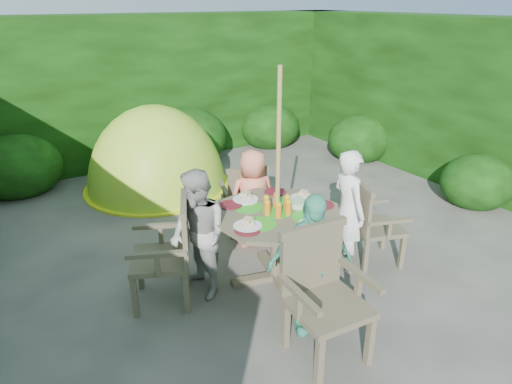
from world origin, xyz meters
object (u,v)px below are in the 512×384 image
patio_table (277,223)px  child_front (310,264)px  parasol_pole (278,182)px  child_right (348,211)px  garden_chair_front (322,292)px  dome_tent (158,187)px  garden_chair_left (169,251)px  garden_chair_back (245,198)px  child_left (199,235)px  child_back (253,198)px  garden_chair_right (371,222)px

patio_table → child_front: 0.80m
parasol_pole → child_right: bearing=-13.7°
patio_table → garden_chair_front: bearing=-104.7°
patio_table → child_right: 0.80m
garden_chair_front → dome_tent: 4.18m
garden_chair_left → garden_chair_front: bearing=55.5°
parasol_pole → garden_chair_back: parasol_pole is taller
patio_table → garden_chair_back: patio_table is taller
child_right → child_front: child_right is taller
patio_table → child_left: child_left is taller
child_back → child_front: size_ratio=0.91×
child_left → garden_chair_front: bearing=16.6°
parasol_pole → dome_tent: parasol_pole is taller
garden_chair_left → patio_table: bearing=101.3°
garden_chair_right → garden_chair_left: (-2.13, 0.50, 0.05)m
patio_table → garden_chair_front: size_ratio=1.54×
parasol_pole → garden_chair_right: bearing=-13.3°
patio_table → parasol_pole: 0.44m
dome_tent → child_right: bearing=-64.5°
child_back → garden_chair_left: bearing=36.3°
garden_chair_front → child_front: (0.08, 0.28, 0.09)m
garden_chair_back → parasol_pole: bearing=92.7°
child_left → child_back: size_ratio=1.10×
child_left → dome_tent: size_ratio=0.50×
patio_table → garden_chair_right: patio_table is taller
garden_chair_left → child_left: bearing=103.6°
child_right → dome_tent: bearing=24.8°
garden_chair_right → child_back: bearing=59.6°
garden_chair_left → child_left: size_ratio=0.78×
patio_table → dome_tent: dome_tent is taller
child_front → child_left: bearing=138.9°
garden_chair_front → child_front: size_ratio=0.81×
parasol_pole → dome_tent: size_ratio=0.86×
dome_tent → garden_chair_front: bearing=-81.9°
garden_chair_back → child_left: size_ratio=0.68×
garden_chair_left → child_front: (0.87, -1.02, 0.11)m
garden_chair_front → garden_chair_right: bearing=35.0°
child_back → child_left: bearing=44.6°
parasol_pole → child_back: size_ratio=1.86×
garden_chair_left → child_back: (1.25, 0.53, 0.05)m
parasol_pole → garden_chair_left: bearing=167.2°
garden_chair_right → child_right: 0.35m
child_left → child_back: child_left is taller
parasol_pole → child_right: 0.91m
garden_chair_back → child_front: bearing=92.6°
garden_chair_front → dome_tent: size_ratio=0.41×
child_left → child_back: bearing=115.8°
parasol_pole → child_front: (-0.19, -0.78, -0.45)m
garden_chair_front → child_back: 1.89m
patio_table → garden_chair_right: 1.11m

